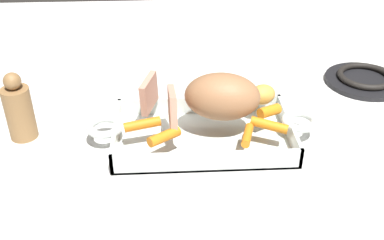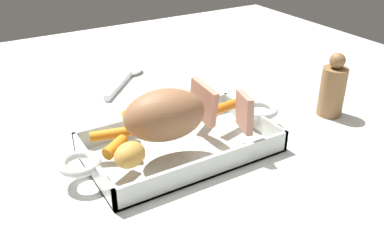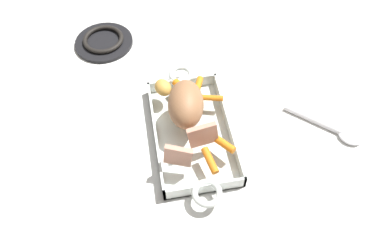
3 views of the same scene
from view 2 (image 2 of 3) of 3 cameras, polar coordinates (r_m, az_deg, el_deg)
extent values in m
plane|color=silver|center=(0.79, -1.55, -4.30)|extent=(1.76, 1.76, 0.00)
cube|color=silver|center=(0.79, -1.55, -4.02)|extent=(0.34, 0.20, 0.01)
cube|color=silver|center=(0.86, -4.78, -0.10)|extent=(0.34, 0.01, 0.04)
cube|color=silver|center=(0.71, 2.32, -6.48)|extent=(0.34, 0.01, 0.04)
cube|color=silver|center=(0.87, 8.21, 0.01)|extent=(0.01, 0.20, 0.04)
cube|color=silver|center=(0.73, -13.30, -6.46)|extent=(0.01, 0.20, 0.04)
torus|color=silver|center=(0.87, 9.34, 1.36)|extent=(0.07, 0.07, 0.02)
torus|color=silver|center=(0.71, -14.99, -5.73)|extent=(0.07, 0.07, 0.02)
ellipsoid|color=#9B6945|center=(0.72, -3.72, 0.67)|extent=(0.16, 0.11, 0.09)
cube|color=tan|center=(0.79, 1.55, 2.44)|extent=(0.02, 0.08, 0.08)
cube|color=tan|center=(0.77, 7.12, 1.09)|extent=(0.04, 0.07, 0.07)
cylinder|color=orange|center=(0.84, 4.57, 1.81)|extent=(0.07, 0.03, 0.02)
cylinder|color=orange|center=(0.75, -11.02, -1.89)|extent=(0.07, 0.04, 0.02)
cylinder|color=orange|center=(0.85, 0.66, 2.32)|extent=(0.06, 0.06, 0.02)
cylinder|color=orange|center=(0.71, -10.33, -3.62)|extent=(0.05, 0.04, 0.02)
cylinder|color=orange|center=(0.79, -8.72, -0.25)|extent=(0.03, 0.07, 0.02)
ellipsoid|color=gold|center=(0.67, -8.44, -4.70)|extent=(0.07, 0.06, 0.04)
cylinder|color=white|center=(1.07, -9.88, 4.70)|extent=(0.12, 0.13, 0.02)
ellipsoid|color=white|center=(1.16, -8.09, 6.73)|extent=(0.08, 0.08, 0.02)
cylinder|color=olive|center=(0.95, 18.46, 3.66)|extent=(0.05, 0.05, 0.11)
sphere|color=olive|center=(0.93, 19.12, 7.62)|extent=(0.03, 0.03, 0.03)
camera|label=1|loc=(1.39, -17.23, 31.23)|focal=43.28mm
camera|label=3|loc=(1.07, 40.55, 44.82)|focal=34.20mm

